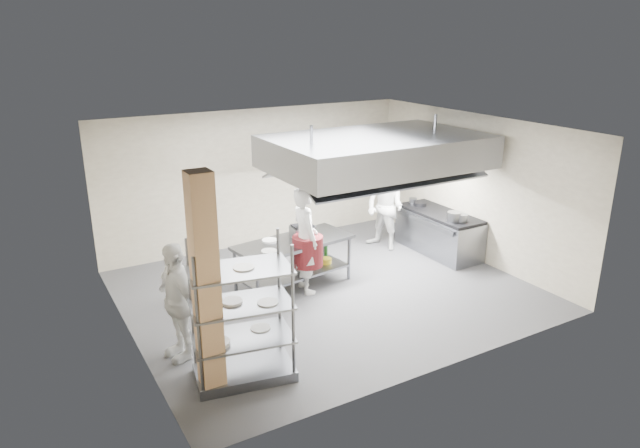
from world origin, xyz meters
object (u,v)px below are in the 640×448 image
chef_head (305,240)px  griddle (303,231)px  cooking_range (439,233)px  chef_plating (177,301)px  island (294,264)px  pass_rack (242,312)px  chef_line (385,207)px  stockpot (454,217)px

chef_head → griddle: chef_head is taller
cooking_range → chef_head: size_ratio=1.01×
chef_head → chef_plating: size_ratio=1.11×
griddle → island: bearing=-152.7°
chef_head → chef_plating: (-2.67, -1.06, -0.10)m
cooking_range → griddle: 3.32m
pass_rack → chef_plating: 1.14m
island → chef_line: (2.65, 0.79, 0.48)m
griddle → chef_plating: bearing=-149.2°
chef_line → chef_plating: chef_line is taller
island → pass_rack: bearing=-138.6°
cooking_range → chef_plating: (-6.08, -1.33, 0.47)m
chef_line → chef_plating: 5.62m
pass_rack → chef_line: pass_rack is taller
pass_rack → cooking_range: (5.48, 2.29, -0.58)m
chef_line → chef_plating: (-5.21, -2.11, -0.05)m
chef_plating → chef_line: bearing=103.6°
griddle → stockpot: size_ratio=1.50×
island → cooking_range: bearing=-7.7°
chef_head → stockpot: 3.27m
griddle → cooking_range: bearing=2.1°
chef_head → griddle: bearing=-16.6°
island → pass_rack: pass_rack is taller
island → chef_plating: size_ratio=1.24×
griddle → stockpot: bearing=-8.9°
chef_plating → pass_rack: bearing=23.5°
chef_head → stockpot: (3.25, -0.34, 0.01)m
chef_plating → stockpot: (5.91, 0.73, 0.11)m
chef_head → chef_line: bearing=-62.2°
island → chef_plating: chef_plating is taller
chef_head → chef_line: 2.75m
cooking_range → chef_head: bearing=-175.5°
griddle → chef_line: bearing=19.9°
chef_head → griddle: (0.15, 0.37, 0.02)m
cooking_range → stockpot: size_ratio=7.19×
pass_rack → griddle: 3.26m
pass_rack → stockpot: bearing=28.3°
chef_line → stockpot: size_ratio=6.71×
island → cooking_range: (3.52, 0.01, -0.04)m
cooking_range → chef_line: chef_line is taller
chef_line → pass_rack: bearing=-72.4°
island → stockpot: 3.45m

